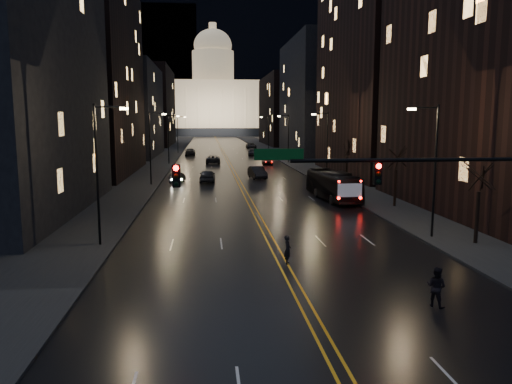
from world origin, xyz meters
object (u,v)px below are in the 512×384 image
object	(u,v)px
oncoming_car_a	(207,176)
oncoming_car_b	(177,178)
bus	(333,185)
receding_car_a	(257,172)
pedestrian_a	(288,250)
pedestrian_b	(436,287)
traffic_signal	(428,184)

from	to	relation	value
oncoming_car_a	oncoming_car_b	xyz separation A→B (m)	(-3.81, -0.51, -0.16)
bus	oncoming_car_a	xyz separation A→B (m)	(-12.61, 15.69, -0.62)
receding_car_a	pedestrian_a	world-z (taller)	receding_car_a
receding_car_a	pedestrian_b	size ratio (longest dim) A/B	2.89
traffic_signal	receding_car_a	distance (m)	46.55
oncoming_car_b	pedestrian_b	world-z (taller)	pedestrian_b
bus	pedestrian_a	size ratio (longest dim) A/B	6.36
traffic_signal	pedestrian_a	xyz separation A→B (m)	(-5.65, 5.00, -4.28)
oncoming_car_a	receding_car_a	world-z (taller)	receding_car_a
traffic_signal	oncoming_car_a	xyz separation A→B (m)	(-10.01, 42.85, -4.27)
traffic_signal	bus	size ratio (longest dim) A/B	1.66
traffic_signal	bus	bearing A→B (deg)	84.55
oncoming_car_a	receding_car_a	bearing A→B (deg)	-151.71
bus	oncoming_car_a	distance (m)	20.14
bus	pedestrian_b	size ratio (longest dim) A/B	5.92
oncoming_car_a	pedestrian_b	bearing A→B (deg)	104.22
pedestrian_b	traffic_signal	bearing A→B (deg)	-49.24
traffic_signal	oncoming_car_a	size ratio (longest dim) A/B	3.53
bus	pedestrian_a	bearing A→B (deg)	-115.89
oncoming_car_b	receding_car_a	bearing A→B (deg)	-152.97
oncoming_car_a	pedestrian_a	bearing A→B (deg)	98.60
traffic_signal	oncoming_car_b	distance (m)	44.76
pedestrian_a	oncoming_car_a	bearing A→B (deg)	17.23
traffic_signal	pedestrian_b	size ratio (longest dim) A/B	9.81
bus	oncoming_car_b	xyz separation A→B (m)	(-16.42, 15.19, -0.78)
bus	oncoming_car_a	bearing A→B (deg)	123.29
bus	pedestrian_b	bearing A→B (deg)	-101.19
oncoming_car_b	pedestrian_b	distance (m)	46.35
bus	pedestrian_b	distance (m)	29.31
traffic_signal	bus	world-z (taller)	traffic_signal
oncoming_car_a	oncoming_car_b	bearing A→B (deg)	9.60
traffic_signal	pedestrian_a	distance (m)	8.68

